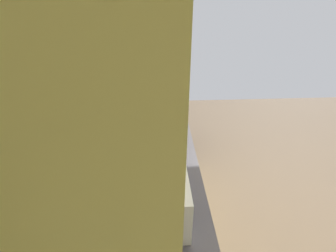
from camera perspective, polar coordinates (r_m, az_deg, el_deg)
The scene contains 8 objects.
ground_plane at distance 2.94m, azimuth 26.05°, elevation -19.20°, with size 5.98×5.98×0.00m, color brown.
wall_back at distance 1.83m, azimuth -14.18°, elevation 3.90°, with size 3.86×0.12×2.61m, color beige.
counter_run at distance 2.04m, azimuth -2.18°, elevation -23.38°, with size 2.94×0.62×0.89m.
upper_cabinets at distance 1.26m, azimuth -9.44°, elevation 18.42°, with size 1.87×0.34×0.55m.
oven_range at distance 3.45m, azimuth -2.09°, elevation 1.76°, with size 0.71×0.69×1.07m.
microwave at distance 1.53m, azimuth -3.20°, elevation -13.62°, with size 0.54×0.39×0.28m.
bowl at distance 2.26m, azimuth 0.12°, elevation -0.78°, with size 0.15×0.15×0.06m.
kettle at distance 2.51m, azimuth -0.26°, elevation 3.39°, with size 0.17×0.12×0.17m.
Camera 1 is at (-1.62, 1.31, 2.07)m, focal length 27.91 mm.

